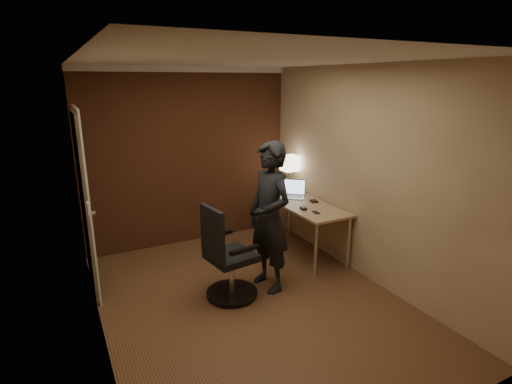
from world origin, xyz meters
TOP-DOWN VIEW (x-y plane):
  - room at (-0.27, 1.54)m, footprint 4.00×4.00m
  - desk at (1.25, 0.81)m, footprint 0.60×1.50m
  - desk_lamp at (1.33, 1.37)m, footprint 0.22×0.22m
  - laptop at (1.23, 1.12)m, footprint 0.42×0.41m
  - mouse at (1.03, 0.55)m, footprint 0.07×0.11m
  - phone at (1.10, 0.37)m, footprint 0.07×0.12m
  - wallet at (1.34, 0.76)m, footprint 0.11×0.13m
  - office_chair at (-0.20, 0.18)m, footprint 0.57×0.62m
  - person at (0.33, 0.19)m, footprint 0.49×0.67m

SIDE VIEW (x-z plane):
  - office_chair at x=-0.20m, z-range -0.06..0.99m
  - desk at x=1.25m, z-range 0.24..0.97m
  - phone at x=1.10m, z-range 0.73..0.74m
  - wallet at x=1.34m, z-range 0.73..0.75m
  - mouse at x=1.03m, z-range 0.73..0.76m
  - laptop at x=1.23m, z-range 0.68..0.91m
  - person at x=0.33m, z-range 0.00..1.70m
  - desk_lamp at x=1.33m, z-range 0.88..1.41m
  - room at x=-0.27m, z-range -0.63..3.37m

